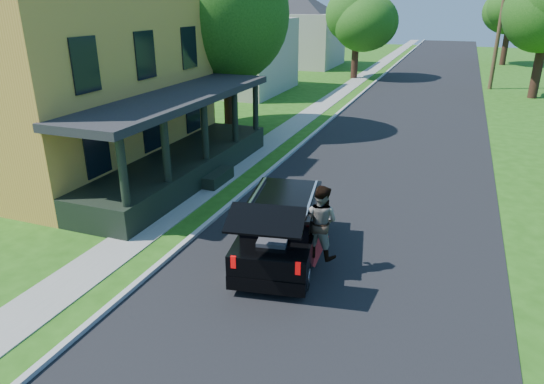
% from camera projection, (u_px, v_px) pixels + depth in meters
% --- Properties ---
extents(ground, '(140.00, 140.00, 0.00)m').
position_uv_depth(ground, '(315.00, 305.00, 10.50)').
color(ground, '#225310').
rests_on(ground, ground).
extents(street, '(8.00, 120.00, 0.02)m').
position_uv_depth(street, '(412.00, 116.00, 27.88)').
color(street, black).
rests_on(street, ground).
extents(curb, '(0.15, 120.00, 0.12)m').
position_uv_depth(curb, '(343.00, 110.00, 29.22)').
color(curb, '#A8A8A3').
rests_on(curb, ground).
extents(sidewalk, '(1.30, 120.00, 0.03)m').
position_uv_depth(sidewalk, '(318.00, 108.00, 29.74)').
color(sidewalk, gray).
rests_on(sidewalk, ground).
extents(front_walk, '(6.50, 1.20, 0.03)m').
position_uv_depth(front_walk, '(123.00, 170.00, 18.87)').
color(front_walk, gray).
rests_on(front_walk, ground).
extents(main_house, '(15.56, 15.56, 10.10)m').
position_uv_depth(main_house, '(35.00, 36.00, 18.15)').
color(main_house, gold).
rests_on(main_house, ground).
extents(neighbor_house_mid, '(12.78, 12.78, 8.30)m').
position_uv_depth(neighbor_house_mid, '(228.00, 31.00, 34.29)').
color(neighbor_house_mid, '#BDB4A7').
rests_on(neighbor_house_mid, ground).
extents(neighbor_house_far, '(12.78, 12.78, 8.30)m').
position_uv_depth(neighbor_house_far, '(298.00, 22.00, 48.20)').
color(neighbor_house_far, '#BDB4A7').
rests_on(neighbor_house_far, ground).
extents(black_suv, '(2.44, 4.78, 2.13)m').
position_uv_depth(black_suv, '(282.00, 228.00, 12.23)').
color(black_suv, black).
rests_on(black_suv, ground).
extents(skateboarder, '(1.00, 0.85, 1.81)m').
position_uv_depth(skateboarder, '(320.00, 222.00, 11.44)').
color(skateboarder, black).
rests_on(skateboarder, ground).
extents(skateboard, '(0.39, 0.64, 0.73)m').
position_uv_depth(skateboard, '(318.00, 250.00, 11.93)').
color(skateboard, '#B30F0F').
rests_on(skateboard, ground).
extents(tree_left_far, '(5.31, 5.22, 7.92)m').
position_uv_depth(tree_left_far, '(357.00, 13.00, 39.56)').
color(tree_left_far, black).
rests_on(tree_left_far, ground).
extents(tree_right_far, '(5.84, 5.76, 8.81)m').
position_uv_depth(tree_right_far, '(512.00, 5.00, 48.00)').
color(tree_right_far, black).
rests_on(tree_right_far, ground).
extents(utility_pole_far, '(1.81, 0.32, 9.91)m').
position_uv_depth(utility_pole_far, '(501.00, 17.00, 34.45)').
color(utility_pole_far, '#463820').
rests_on(utility_pole_far, ground).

